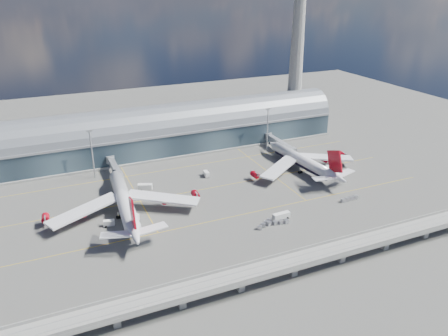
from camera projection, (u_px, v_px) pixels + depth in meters
name	position (u px, v px, depth m)	size (l,w,h in m)	color
ground	(228.00, 206.00, 195.82)	(500.00, 500.00, 0.00)	#474744
taxi_lines	(209.00, 186.00, 214.44)	(200.00, 80.12, 0.01)	gold
terminal	(174.00, 131.00, 257.07)	(200.00, 30.00, 28.00)	#202D36
control_tower	(297.00, 52.00, 276.79)	(19.00, 19.00, 103.00)	gray
guideway	(294.00, 262.00, 147.40)	(220.00, 8.50, 7.20)	gray
floodlight_mast_left	(92.00, 153.00, 218.38)	(3.00, 0.70, 25.70)	gray
floodlight_mast_right	(267.00, 128.00, 255.23)	(3.00, 0.70, 25.70)	gray
airliner_left	(125.00, 203.00, 185.30)	(67.15, 70.56, 21.49)	white
airliner_right	(303.00, 161.00, 230.03)	(61.19, 63.97, 20.28)	white
jet_bridge_left	(114.00, 167.00, 223.73)	(4.40, 28.00, 7.25)	gray
jet_bridge_right	(279.00, 142.00, 257.48)	(4.40, 32.00, 7.25)	gray
service_truck_0	(131.00, 216.00, 183.79)	(6.46, 7.76, 3.19)	silver
service_truck_1	(109.00, 223.00, 179.00)	(4.80, 2.93, 2.60)	silver
service_truck_2	(281.00, 216.00, 184.27)	(7.84, 2.72, 2.80)	silver
service_truck_3	(328.00, 170.00, 228.87)	(5.41, 6.98, 3.18)	silver
service_truck_4	(206.00, 174.00, 224.73)	(2.54, 4.77, 2.70)	silver
service_truck_5	(145.00, 187.00, 209.37)	(7.31, 4.95, 3.30)	silver
cargo_train_0	(265.00, 224.00, 179.30)	(9.03, 5.88, 1.58)	gray
cargo_train_1	(278.00, 222.00, 180.39)	(9.86, 3.37, 1.62)	gray
cargo_train_2	(349.00, 199.00, 200.06)	(9.73, 2.06, 1.61)	gray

